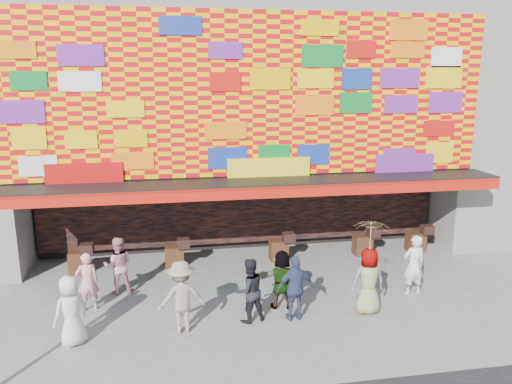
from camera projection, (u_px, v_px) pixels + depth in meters
ground at (279, 328)px, 12.45m from camera, size 90.00×90.00×0.00m
shop_building at (234, 99)px, 19.08m from camera, size 15.20×9.40×10.00m
ped_a at (71, 311)px, 11.49m from camera, size 0.99×0.94×1.70m
ped_b at (87, 282)px, 13.21m from camera, size 0.66×0.51×1.61m
ped_c at (249, 290)px, 12.61m from camera, size 0.97×0.85×1.68m
ped_d at (181, 297)px, 12.08m from camera, size 1.28×0.88×1.81m
ped_e at (295, 288)px, 12.69m from camera, size 1.05×0.52×1.72m
ped_f at (282, 279)px, 13.36m from camera, size 1.55×0.71×1.61m
ped_g at (368, 281)px, 13.03m from camera, size 0.88×0.58×1.78m
ped_h at (414, 265)px, 14.18m from camera, size 0.65×0.44×1.76m
ped_i at (118, 265)px, 14.25m from camera, size 0.86×0.69×1.68m
parasol at (371, 237)px, 12.75m from camera, size 0.94×0.95×1.78m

